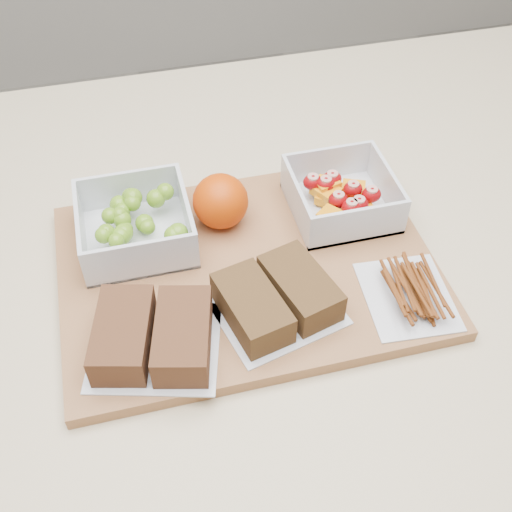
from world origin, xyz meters
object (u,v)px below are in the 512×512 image
at_px(cutting_board, 247,270).
at_px(sandwich_bag_left, 153,336).
at_px(fruit_container, 341,197).
at_px(orange, 220,201).
at_px(grape_container, 136,224).
at_px(pretzel_bag, 409,290).
at_px(sandwich_bag_center, 276,298).

relative_size(cutting_board, sandwich_bag_left, 2.73).
bearing_deg(fruit_container, orange, 174.64).
bearing_deg(fruit_container, grape_container, 177.74).
xyz_separation_m(sandwich_bag_left, pretzel_bag, (0.27, -0.00, -0.01)).
bearing_deg(grape_container, cutting_board, -32.50).
bearing_deg(pretzel_bag, orange, 135.94).
xyz_separation_m(grape_container, fruit_container, (0.25, -0.01, -0.00)).
relative_size(grape_container, orange, 1.92).
distance_m(orange, sandwich_bag_left, 0.19).
distance_m(grape_container, sandwich_bag_left, 0.16).
xyz_separation_m(fruit_container, sandwich_bag_left, (-0.25, -0.15, -0.00)).
bearing_deg(sandwich_bag_center, fruit_container, 48.43).
distance_m(sandwich_bag_center, pretzel_bag, 0.14).
relative_size(cutting_board, sandwich_bag_center, 2.86).
bearing_deg(fruit_container, cutting_board, -154.61).
bearing_deg(pretzel_bag, sandwich_bag_left, 179.76).
bearing_deg(sandwich_bag_center, grape_container, 131.98).
bearing_deg(sandwich_bag_left, pretzel_bag, -0.24).
bearing_deg(orange, fruit_container, -5.36).
relative_size(orange, sandwich_bag_left, 0.43).
height_order(orange, pretzel_bag, orange).
bearing_deg(sandwich_bag_left, orange, 57.70).
bearing_deg(cutting_board, sandwich_bag_center, -78.27).
bearing_deg(sandwich_bag_center, orange, 100.75).
relative_size(grape_container, sandwich_bag_center, 0.86).
relative_size(cutting_board, grape_container, 3.32).
relative_size(orange, sandwich_bag_center, 0.45).
relative_size(cutting_board, fruit_container, 3.51).
bearing_deg(grape_container, sandwich_bag_left, -91.01).
relative_size(cutting_board, orange, 6.36).
bearing_deg(pretzel_bag, grape_container, 149.30).
bearing_deg(cutting_board, grape_container, 147.58).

